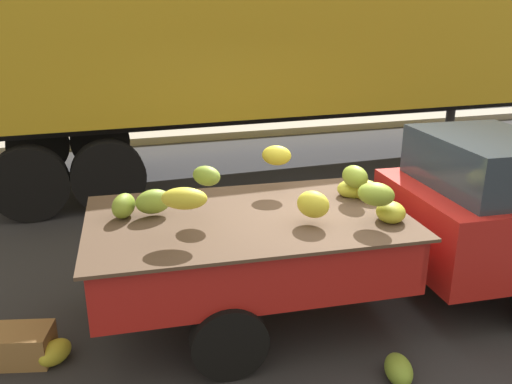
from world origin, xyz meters
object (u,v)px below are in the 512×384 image
object	(u,v)px
pickup_truck	(444,217)
semi_trailer	(301,29)
fallen_banana_bunch_near_tailgate	(55,352)
fallen_banana_bunch_by_wheel	(399,370)
produce_crate	(21,345)

from	to	relation	value
pickup_truck	semi_trailer	bearing A→B (deg)	89.91
fallen_banana_bunch_near_tailgate	pickup_truck	bearing A→B (deg)	0.55
pickup_truck	fallen_banana_bunch_by_wheel	distance (m)	1.75
semi_trailer	pickup_truck	bearing A→B (deg)	-95.32
pickup_truck	fallen_banana_bunch_by_wheel	xyz separation A→B (m)	(-1.12, -1.10, -0.78)
fallen_banana_bunch_near_tailgate	produce_crate	bearing A→B (deg)	155.37
fallen_banana_bunch_near_tailgate	fallen_banana_bunch_by_wheel	bearing A→B (deg)	-21.69
pickup_truck	produce_crate	world-z (taller)	pickup_truck
pickup_truck	semi_trailer	world-z (taller)	semi_trailer
fallen_banana_bunch_by_wheel	produce_crate	bearing A→B (deg)	158.03
fallen_banana_bunch_by_wheel	produce_crate	xyz separation A→B (m)	(-2.96, 1.20, 0.04)
fallen_banana_bunch_by_wheel	produce_crate	size ratio (longest dim) A/B	0.69
pickup_truck	produce_crate	xyz separation A→B (m)	(-4.08, 0.09, -0.74)
pickup_truck	fallen_banana_bunch_near_tailgate	size ratio (longest dim) A/B	16.55
semi_trailer	fallen_banana_bunch_near_tailgate	xyz separation A→B (m)	(-4.14, -4.88, -2.44)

